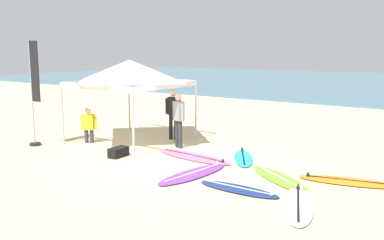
{
  "coord_description": "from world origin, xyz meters",
  "views": [
    {
      "loc": [
        7.09,
        -9.13,
        3.05
      ],
      "look_at": [
        0.15,
        0.8,
        1.0
      ],
      "focal_mm": 38.56,
      "sensor_mm": 36.0,
      "label": 1
    }
  ],
  "objects_px": {
    "person_grey": "(179,117)",
    "surfboard_pink": "(193,156)",
    "surfboard_cyan": "(243,158)",
    "person_black": "(173,111)",
    "surfboard_navy": "(239,189)",
    "surfboard_orange": "(349,181)",
    "surfboard_white": "(298,205)",
    "surfboard_purple": "(194,174)",
    "person_yellow": "(89,123)",
    "banner_flag": "(34,98)",
    "surfboard_lime": "(279,178)",
    "gear_bag_near_tent": "(118,152)",
    "canopy_tent": "(130,71)"
  },
  "relations": [
    {
      "from": "surfboard_navy",
      "to": "banner_flag",
      "type": "relative_size",
      "value": 0.57
    },
    {
      "from": "surfboard_purple",
      "to": "banner_flag",
      "type": "xyz_separation_m",
      "value": [
        -5.96,
        -0.28,
        1.54
      ]
    },
    {
      "from": "surfboard_cyan",
      "to": "banner_flag",
      "type": "bearing_deg",
      "value": -159.47
    },
    {
      "from": "canopy_tent",
      "to": "banner_flag",
      "type": "relative_size",
      "value": 0.96
    },
    {
      "from": "person_grey",
      "to": "gear_bag_near_tent",
      "type": "xyz_separation_m",
      "value": [
        -0.76,
        -1.91,
        -0.85
      ]
    },
    {
      "from": "surfboard_pink",
      "to": "person_black",
      "type": "bearing_deg",
      "value": 140.26
    },
    {
      "from": "surfboard_cyan",
      "to": "person_yellow",
      "type": "xyz_separation_m",
      "value": [
        -5.22,
        -1.07,
        0.62
      ]
    },
    {
      "from": "person_grey",
      "to": "person_yellow",
      "type": "bearing_deg",
      "value": -158.47
    },
    {
      "from": "surfboard_orange",
      "to": "surfboard_navy",
      "type": "distance_m",
      "value": 2.69
    },
    {
      "from": "surfboard_pink",
      "to": "surfboard_navy",
      "type": "xyz_separation_m",
      "value": [
        2.43,
        -1.75,
        0.0
      ]
    },
    {
      "from": "surfboard_purple",
      "to": "surfboard_navy",
      "type": "distance_m",
      "value": 1.51
    },
    {
      "from": "person_black",
      "to": "person_grey",
      "type": "relative_size",
      "value": 1.0
    },
    {
      "from": "surfboard_navy",
      "to": "banner_flag",
      "type": "height_order",
      "value": "banner_flag"
    },
    {
      "from": "canopy_tent",
      "to": "surfboard_orange",
      "type": "height_order",
      "value": "canopy_tent"
    },
    {
      "from": "surfboard_purple",
      "to": "person_yellow",
      "type": "distance_m",
      "value": 5.06
    },
    {
      "from": "surfboard_orange",
      "to": "surfboard_navy",
      "type": "relative_size",
      "value": 1.22
    },
    {
      "from": "surfboard_pink",
      "to": "gear_bag_near_tent",
      "type": "distance_m",
      "value": 2.18
    },
    {
      "from": "surfboard_white",
      "to": "person_grey",
      "type": "xyz_separation_m",
      "value": [
        -4.93,
        2.64,
        0.95
      ]
    },
    {
      "from": "surfboard_lime",
      "to": "person_black",
      "type": "relative_size",
      "value": 1.25
    },
    {
      "from": "surfboard_purple",
      "to": "surfboard_orange",
      "type": "distance_m",
      "value": 3.68
    },
    {
      "from": "surfboard_orange",
      "to": "surfboard_navy",
      "type": "height_order",
      "value": "same"
    },
    {
      "from": "person_grey",
      "to": "banner_flag",
      "type": "xyz_separation_m",
      "value": [
        -3.92,
        -2.41,
        0.59
      ]
    },
    {
      "from": "surfboard_cyan",
      "to": "banner_flag",
      "type": "height_order",
      "value": "banner_flag"
    },
    {
      "from": "surfboard_lime",
      "to": "person_grey",
      "type": "relative_size",
      "value": 1.25
    },
    {
      "from": "surfboard_white",
      "to": "surfboard_orange",
      "type": "xyz_separation_m",
      "value": [
        0.44,
        2.09,
        -0.0
      ]
    },
    {
      "from": "surfboard_navy",
      "to": "surfboard_cyan",
      "type": "distance_m",
      "value": 2.7
    },
    {
      "from": "surfboard_cyan",
      "to": "gear_bag_near_tent",
      "type": "distance_m",
      "value": 3.6
    },
    {
      "from": "surfboard_purple",
      "to": "gear_bag_near_tent",
      "type": "relative_size",
      "value": 4.04
    },
    {
      "from": "surfboard_pink",
      "to": "surfboard_orange",
      "type": "distance_m",
      "value": 4.29
    },
    {
      "from": "surfboard_orange",
      "to": "banner_flag",
      "type": "height_order",
      "value": "banner_flag"
    },
    {
      "from": "canopy_tent",
      "to": "surfboard_lime",
      "type": "xyz_separation_m",
      "value": [
        5.78,
        -1.05,
        -2.35
      ]
    },
    {
      "from": "surfboard_navy",
      "to": "person_black",
      "type": "xyz_separation_m",
      "value": [
        -4.42,
        3.41,
        0.95
      ]
    },
    {
      "from": "canopy_tent",
      "to": "surfboard_white",
      "type": "relative_size",
      "value": 1.42
    },
    {
      "from": "surfboard_white",
      "to": "person_yellow",
      "type": "bearing_deg",
      "value": 169.1
    },
    {
      "from": "surfboard_purple",
      "to": "surfboard_cyan",
      "type": "xyz_separation_m",
      "value": [
        0.29,
        2.06,
        0.0
      ]
    },
    {
      "from": "surfboard_lime",
      "to": "person_grey",
      "type": "xyz_separation_m",
      "value": [
        -3.94,
        1.26,
        0.95
      ]
    },
    {
      "from": "surfboard_pink",
      "to": "surfboard_cyan",
      "type": "bearing_deg",
      "value": 28.59
    },
    {
      "from": "surfboard_white",
      "to": "gear_bag_near_tent",
      "type": "distance_m",
      "value": 5.73
    },
    {
      "from": "banner_flag",
      "to": "gear_bag_near_tent",
      "type": "height_order",
      "value": "banner_flag"
    },
    {
      "from": "person_yellow",
      "to": "gear_bag_near_tent",
      "type": "xyz_separation_m",
      "value": [
        2.13,
        -0.77,
        -0.52
      ]
    },
    {
      "from": "surfboard_navy",
      "to": "surfboard_cyan",
      "type": "xyz_separation_m",
      "value": [
        -1.18,
        2.43,
        0.0
      ]
    },
    {
      "from": "canopy_tent",
      "to": "surfboard_navy",
      "type": "distance_m",
      "value": 6.28
    },
    {
      "from": "person_black",
      "to": "banner_flag",
      "type": "relative_size",
      "value": 0.5
    },
    {
      "from": "surfboard_lime",
      "to": "surfboard_white",
      "type": "relative_size",
      "value": 0.94
    },
    {
      "from": "surfboard_pink",
      "to": "surfboard_orange",
      "type": "bearing_deg",
      "value": 2.62
    },
    {
      "from": "person_black",
      "to": "surfboard_navy",
      "type": "bearing_deg",
      "value": -37.64
    },
    {
      "from": "surfboard_white",
      "to": "surfboard_orange",
      "type": "distance_m",
      "value": 2.14
    },
    {
      "from": "surfboard_cyan",
      "to": "surfboard_lime",
      "type": "bearing_deg",
      "value": -36.64
    },
    {
      "from": "person_grey",
      "to": "surfboard_pink",
      "type": "bearing_deg",
      "value": -34.59
    },
    {
      "from": "surfboard_orange",
      "to": "gear_bag_near_tent",
      "type": "relative_size",
      "value": 3.96
    }
  ]
}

